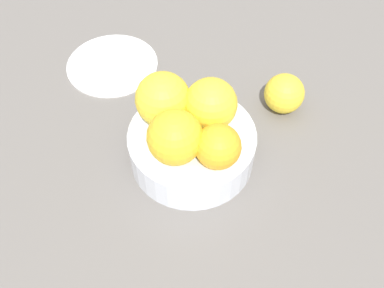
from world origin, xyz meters
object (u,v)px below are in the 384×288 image
(orange_in_bowl_1, at_px, (211,104))
(orange_in_bowl_2, at_px, (163,99))
(fruit_bowl, at_px, (192,147))
(orange_in_bowl_3, at_px, (218,147))
(orange_in_bowl_0, at_px, (175,137))
(orange_loose_0, at_px, (284,94))
(side_plate, at_px, (112,64))

(orange_in_bowl_1, height_order, orange_in_bowl_2, orange_in_bowl_2)
(fruit_bowl, relative_size, orange_in_bowl_1, 2.46)
(orange_in_bowl_1, distance_m, orange_in_bowl_3, 0.07)
(orange_in_bowl_0, bearing_deg, orange_loose_0, 60.17)
(orange_loose_0, bearing_deg, side_plate, -177.91)
(orange_in_bowl_2, height_order, side_plate, orange_in_bowl_2)
(orange_in_bowl_0, relative_size, side_plate, 0.46)
(orange_in_bowl_1, bearing_deg, side_plate, 154.52)
(orange_loose_0, bearing_deg, orange_in_bowl_0, -119.83)
(orange_loose_0, height_order, side_plate, orange_loose_0)
(orange_in_bowl_3, bearing_deg, orange_in_bowl_0, -169.04)
(fruit_bowl, distance_m, orange_in_bowl_1, 0.07)
(orange_in_bowl_2, height_order, orange_in_bowl_3, orange_in_bowl_2)
(orange_in_bowl_2, bearing_deg, orange_in_bowl_0, -53.41)
(fruit_bowl, height_order, orange_in_bowl_0, orange_in_bowl_0)
(fruit_bowl, xyz_separation_m, orange_loose_0, (0.10, 0.15, 0.01))
(orange_in_bowl_1, xyz_separation_m, orange_loose_0, (0.08, 0.12, -0.06))
(orange_in_bowl_1, height_order, orange_in_bowl_3, orange_in_bowl_1)
(fruit_bowl, bearing_deg, orange_in_bowl_1, 64.10)
(fruit_bowl, bearing_deg, orange_in_bowl_0, -101.50)
(orange_in_bowl_1, relative_size, orange_in_bowl_3, 1.21)
(orange_in_bowl_0, xyz_separation_m, orange_in_bowl_1, (0.02, 0.07, -0.00))
(orange_in_bowl_0, height_order, orange_loose_0, orange_in_bowl_0)
(orange_in_bowl_0, relative_size, orange_in_bowl_3, 1.22)
(fruit_bowl, relative_size, orange_in_bowl_0, 2.46)
(orange_in_bowl_2, relative_size, side_plate, 0.48)
(orange_in_bowl_0, height_order, orange_in_bowl_2, orange_in_bowl_2)
(orange_in_bowl_2, bearing_deg, side_plate, 142.02)
(orange_in_bowl_0, xyz_separation_m, orange_in_bowl_3, (0.06, 0.01, -0.01))
(orange_in_bowl_2, distance_m, orange_loose_0, 0.21)
(orange_in_bowl_2, bearing_deg, orange_loose_0, 41.91)
(orange_in_bowl_0, bearing_deg, orange_in_bowl_3, 10.96)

